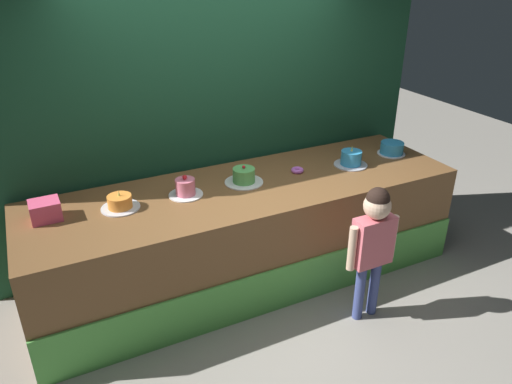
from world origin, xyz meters
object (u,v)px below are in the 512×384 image
child_figure (373,237)px  cake_right (351,159)px  donut (297,170)px  cake_center (244,176)px  pink_box (45,210)px  cake_far_left (120,203)px  cake_left (185,188)px  cake_far_right (392,148)px

child_figure → cake_right: (0.44, 0.90, 0.22)m
donut → cake_center: bearing=178.9°
pink_box → cake_center: cake_center is taller
donut → cake_far_left: bearing=179.7°
pink_box → cake_far_left: (0.52, -0.07, -0.03)m
child_figure → cake_center: 1.19m
cake_center → cake_right: cake_right is taller
donut → pink_box: bearing=177.9°
pink_box → cake_left: (1.05, -0.07, -0.01)m
cake_far_left → cake_right: 2.09m
child_figure → donut: child_figure is taller
cake_left → cake_far_right: cake_left is taller
child_figure → cake_right: bearing=64.3°
child_figure → cake_left: 1.52m
pink_box → child_figure: bearing=-26.0°
pink_box → cake_right: bearing=-3.4°
cake_far_left → cake_right: cake_right is taller
pink_box → cake_center: size_ratio=0.64×
cake_right → cake_far_left: bearing=177.5°
cake_far_left → cake_left: 0.52m
cake_left → cake_right: size_ratio=0.90×
cake_far_left → cake_left: bearing=-0.8°
child_figure → cake_center: child_figure is taller
pink_box → cake_far_right: pink_box is taller
child_figure → cake_far_left: (-1.66, 1.00, 0.21)m
pink_box → cake_right: (2.61, -0.16, -0.01)m
cake_center → cake_far_right: size_ratio=1.23×
pink_box → cake_center: (1.57, -0.07, -0.02)m
cake_far_left → cake_far_right: size_ratio=1.11×
cake_far_right → cake_center: bearing=178.6°
cake_far_right → cake_far_left: bearing=179.2°
donut → cake_center: size_ratio=0.34×
cake_center → cake_right: bearing=-5.0°
cake_right → cake_center: bearing=175.0°
donut → child_figure: bearing=-85.0°
cake_center → cake_left: bearing=-179.0°
child_figure → cake_right: 1.03m
pink_box → cake_center: 1.57m
cake_right → donut: bearing=171.1°
cake_right → cake_left: bearing=177.0°
cake_far_right → pink_box: bearing=178.1°
child_figure → cake_far_right: child_figure is taller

